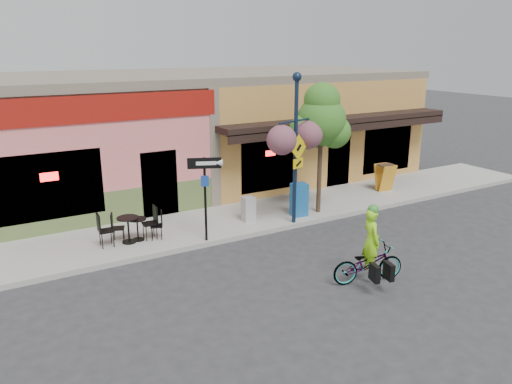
# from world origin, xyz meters

# --- Properties ---
(ground) EXTENTS (90.00, 90.00, 0.00)m
(ground) POSITION_xyz_m (0.00, 0.00, 0.00)
(ground) COLOR #2D2D30
(ground) RESTS_ON ground
(sidewalk) EXTENTS (24.00, 3.00, 0.15)m
(sidewalk) POSITION_xyz_m (0.00, 2.00, 0.07)
(sidewalk) COLOR #9E9B93
(sidewalk) RESTS_ON ground
(curb) EXTENTS (24.00, 0.12, 0.15)m
(curb) POSITION_xyz_m (0.00, 0.55, 0.07)
(curb) COLOR #A8A59E
(curb) RESTS_ON ground
(building) EXTENTS (18.20, 8.20, 4.50)m
(building) POSITION_xyz_m (0.00, 7.50, 2.25)
(building) COLOR #EB7574
(building) RESTS_ON ground
(bicycle) EXTENTS (1.90, 1.06, 0.94)m
(bicycle) POSITION_xyz_m (-0.25, -3.44, 0.47)
(bicycle) COLOR #9B220E
(bicycle) RESTS_ON ground
(cyclist_rider) EXTENTS (0.52, 0.66, 1.60)m
(cyclist_rider) POSITION_xyz_m (-0.20, -3.44, 0.80)
(cyclist_rider) COLOR #9FFD1A
(cyclist_rider) RESTS_ON ground
(lamp_post) EXTENTS (1.59, 0.98, 4.65)m
(lamp_post) POSITION_xyz_m (0.39, 0.65, 2.47)
(lamp_post) COLOR #13223C
(lamp_post) RESTS_ON sidewalk
(one_way_sign) EXTENTS (0.94, 0.55, 2.43)m
(one_way_sign) POSITION_xyz_m (-2.64, 0.65, 1.37)
(one_way_sign) COLOR black
(one_way_sign) RESTS_ON sidewalk
(cafe_set_left) EXTENTS (1.58, 1.15, 0.85)m
(cafe_set_left) POSITION_xyz_m (-4.34, 1.64, 0.58)
(cafe_set_left) COLOR black
(cafe_set_left) RESTS_ON sidewalk
(cafe_set_right) EXTENTS (1.67, 0.88, 0.98)m
(cafe_set_right) POSITION_xyz_m (-4.61, 1.60, 0.64)
(cafe_set_right) COLOR black
(cafe_set_right) RESTS_ON sidewalk
(newspaper_box_blue) EXTENTS (0.54, 0.49, 1.08)m
(newspaper_box_blue) POSITION_xyz_m (0.91, 1.12, 0.69)
(newspaper_box_blue) COLOR #1A5EA0
(newspaper_box_blue) RESTS_ON sidewalk
(newspaper_box_grey) EXTENTS (0.37, 0.34, 0.79)m
(newspaper_box_grey) POSITION_xyz_m (-0.79, 1.47, 0.55)
(newspaper_box_grey) COLOR #AEAEAE
(newspaper_box_grey) RESTS_ON sidewalk
(street_tree) EXTENTS (1.81, 1.81, 4.34)m
(street_tree) POSITION_xyz_m (1.70, 1.11, 2.32)
(street_tree) COLOR #3D7A26
(street_tree) RESTS_ON sidewalk
(sandwich_board) EXTENTS (0.65, 0.49, 1.04)m
(sandwich_board) POSITION_xyz_m (5.44, 1.70, 0.67)
(sandwich_board) COLOR orange
(sandwich_board) RESTS_ON sidewalk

